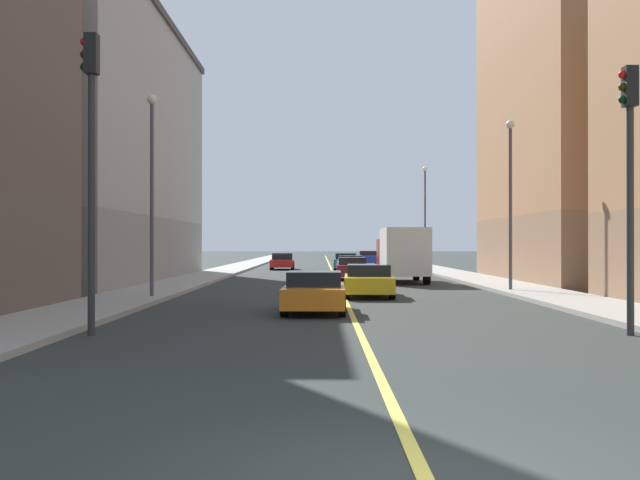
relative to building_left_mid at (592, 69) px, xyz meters
The scene contains 18 objects.
sidewalk_left 19.23m from the building_left_mid, 112.16° to the left, with size 2.90×168.00×0.15m, color #9E9B93.
sidewalk_right 28.31m from the building_left_mid, 146.42° to the left, with size 2.90×168.00×0.15m, color #9E9B93.
lane_center_stripe 22.92m from the building_left_mid, 133.73° to the left, with size 0.16×154.00×0.01m, color #E5D14C.
building_left_mid is the anchor object (origin of this frame).
building_right_midblock 27.74m from the building_left_mid, behind, with size 9.07×25.77×14.55m.
traffic_light_left_near 26.37m from the building_left_mid, 107.77° to the right, with size 0.40×0.32×6.02m.
traffic_light_right_near 31.93m from the building_left_mid, 129.39° to the right, with size 0.40×0.32×6.74m.
street_lamp_left_near 13.48m from the building_left_mid, 125.61° to the right, with size 0.36×0.36×7.05m.
street_lamp_right_near 25.64m from the building_left_mid, 147.13° to the right, with size 0.36×0.36×7.32m.
street_lamp_left_far 18.97m from the building_left_mid, 112.15° to the left, with size 0.36×0.36×7.73m.
car_red 28.54m from the building_left_mid, 131.89° to the left, with size 1.94×4.50×1.30m.
car_yellow 20.37m from the building_left_mid, 137.75° to the right, with size 2.02×4.49×1.25m.
car_teal 24.48m from the building_left_mid, 125.15° to the left, with size 1.92×4.42×1.32m.
car_orange 26.02m from the building_left_mid, 128.75° to the right, with size 1.90×4.14×1.23m.
car_silver 20.37m from the building_left_mid, 136.55° to the left, with size 2.00×4.31×1.24m.
car_blue 35.79m from the building_left_mid, 107.01° to the left, with size 2.02×4.46×1.36m.
car_maroon 17.00m from the building_left_mid, 167.81° to the left, with size 1.87×4.38×1.27m.
box_truck 14.33m from the building_left_mid, behind, with size 2.32×6.71×2.86m.
Camera 1 is at (-0.91, -6.40, 2.05)m, focal length 42.85 mm.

